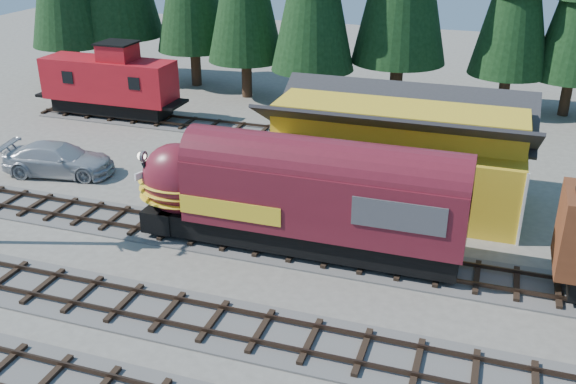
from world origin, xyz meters
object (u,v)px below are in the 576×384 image
(locomotive, at_px, (288,201))
(caboose, at_px, (110,83))
(pickup_truck_b, at_px, (59,159))
(depot, at_px, (397,144))
(pickup_truck_a, at_px, (215,174))

(locomotive, xyz_separation_m, caboose, (-17.56, 14.00, 0.10))
(locomotive, bearing_deg, pickup_truck_b, 164.63)
(caboose, distance_m, pickup_truck_b, 10.54)
(caboose, bearing_deg, depot, -19.69)
(caboose, height_order, pickup_truck_b, caboose)
(locomotive, bearing_deg, pickup_truck_a, 139.67)
(pickup_truck_a, bearing_deg, caboose, 75.65)
(depot, distance_m, pickup_truck_b, 18.27)
(depot, distance_m, locomotive, 7.36)
(locomotive, height_order, caboose, caboose)
(locomotive, distance_m, caboose, 22.46)
(depot, xyz_separation_m, caboose, (-20.95, 7.50, -0.55))
(caboose, xyz_separation_m, pickup_truck_a, (12.03, -9.31, -1.49))
(pickup_truck_b, bearing_deg, caboose, 5.88)
(pickup_truck_b, bearing_deg, pickup_truck_a, -96.40)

